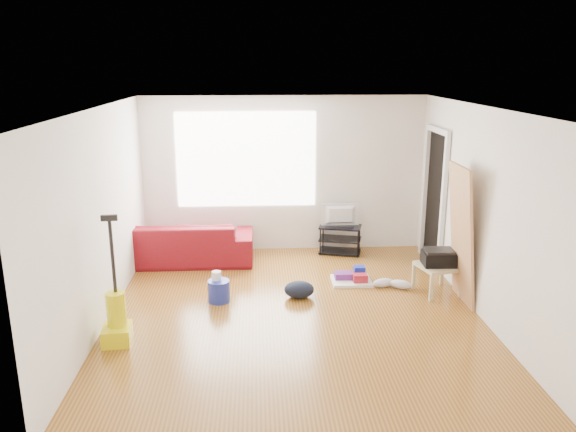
{
  "coord_description": "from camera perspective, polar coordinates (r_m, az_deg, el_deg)",
  "views": [
    {
      "loc": [
        -0.44,
        -6.35,
        2.99
      ],
      "look_at": [
        -0.04,
        0.6,
        1.08
      ],
      "focal_mm": 35.0,
      "sensor_mm": 36.0,
      "label": 1
    }
  ],
  "objects": [
    {
      "name": "vacuum",
      "position": [
        6.54,
        -17.03,
        -10.0
      ],
      "size": [
        0.33,
        0.37,
        1.44
      ],
      "rotation": [
        0.0,
        0.0,
        0.09
      ],
      "color": "yellow",
      "rests_on": "ground"
    },
    {
      "name": "tv",
      "position": [
        8.99,
        5.37,
        0.06
      ],
      "size": [
        0.61,
        0.08,
        0.35
      ],
      "primitive_type": "imported",
      "rotation": [
        0.0,
        0.0,
        3.14
      ],
      "color": "black",
      "rests_on": "tv_stand"
    },
    {
      "name": "room",
      "position": [
        6.75,
        1.18,
        0.43
      ],
      "size": [
        4.51,
        5.01,
        2.51
      ],
      "color": "brown",
      "rests_on": "ground"
    },
    {
      "name": "toilet_paper",
      "position": [
        7.37,
        -7.24,
        -7.06
      ],
      "size": [
        0.12,
        0.12,
        0.11
      ],
      "primitive_type": "cylinder",
      "color": "white",
      "rests_on": "bucket"
    },
    {
      "name": "cleaning_tray",
      "position": [
        7.99,
        6.54,
        -6.28
      ],
      "size": [
        0.55,
        0.44,
        0.2
      ],
      "rotation": [
        0.0,
        0.0,
        -0.01
      ],
      "color": "white",
      "rests_on": "ground"
    },
    {
      "name": "backpack",
      "position": [
        7.47,
        1.14,
        -8.25
      ],
      "size": [
        0.4,
        0.32,
        0.22
      ],
      "primitive_type": "ellipsoid",
      "rotation": [
        0.0,
        0.0,
        -0.01
      ],
      "color": "black",
      "rests_on": "ground"
    },
    {
      "name": "printer",
      "position": [
        7.7,
        15.05,
        -4.08
      ],
      "size": [
        0.43,
        0.33,
        0.22
      ],
      "rotation": [
        0.0,
        0.0,
        -0.04
      ],
      "color": "black",
      "rests_on": "side_table"
    },
    {
      "name": "tv_stand",
      "position": [
        9.1,
        5.31,
        -2.35
      ],
      "size": [
        0.73,
        0.53,
        0.46
      ],
      "rotation": [
        0.0,
        0.0,
        -0.26
      ],
      "color": "black",
      "rests_on": "ground"
    },
    {
      "name": "sneakers",
      "position": [
        7.88,
        10.51,
        -6.76
      ],
      "size": [
        0.55,
        0.28,
        0.12
      ],
      "rotation": [
        0.0,
        0.0,
        -0.25
      ],
      "color": "silver",
      "rests_on": "ground"
    },
    {
      "name": "door_panel",
      "position": [
        7.7,
        16.69,
        -8.21
      ],
      "size": [
        0.22,
        0.72,
        1.78
      ],
      "primitive_type": "cube",
      "rotation": [
        0.0,
        -0.1,
        0.0
      ],
      "color": "tan",
      "rests_on": "ground"
    },
    {
      "name": "sofa",
      "position": [
        8.9,
        -10.75,
        -4.57
      ],
      "size": [
        2.22,
        0.87,
        0.65
      ],
      "primitive_type": "imported",
      "rotation": [
        0.0,
        0.0,
        3.14
      ],
      "color": "maroon",
      "rests_on": "ground"
    },
    {
      "name": "side_table",
      "position": [
        7.75,
        14.96,
        -5.25
      ],
      "size": [
        0.59,
        0.59,
        0.4
      ],
      "rotation": [
        0.0,
        0.0,
        0.25
      ],
      "color": "tan",
      "rests_on": "ground"
    },
    {
      "name": "bucket",
      "position": [
        7.41,
        -7.0,
        -8.57
      ],
      "size": [
        0.29,
        0.29,
        0.28
      ],
      "primitive_type": "cylinder",
      "rotation": [
        0.0,
        0.0,
        -0.03
      ],
      "color": "navy",
      "rests_on": "ground"
    }
  ]
}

